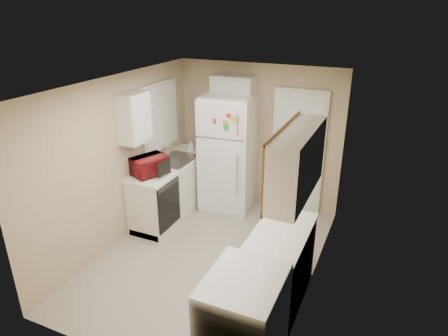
% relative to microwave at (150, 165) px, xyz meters
% --- Properties ---
extents(floor, '(3.80, 3.80, 0.00)m').
position_rel_microwave_xyz_m(floor, '(1.15, -0.37, -1.05)').
color(floor, '#BDB3A8').
rests_on(floor, ground).
extents(ceiling, '(3.80, 3.80, 0.00)m').
position_rel_microwave_xyz_m(ceiling, '(1.15, -0.37, 1.35)').
color(ceiling, white).
rests_on(ceiling, floor).
extents(wall_left, '(3.80, 3.80, 0.00)m').
position_rel_microwave_xyz_m(wall_left, '(-0.25, -0.37, 0.15)').
color(wall_left, tan).
rests_on(wall_left, floor).
extents(wall_right, '(3.80, 3.80, 0.00)m').
position_rel_microwave_xyz_m(wall_right, '(2.55, -0.37, 0.15)').
color(wall_right, tan).
rests_on(wall_right, floor).
extents(wall_back, '(2.80, 2.80, 0.00)m').
position_rel_microwave_xyz_m(wall_back, '(1.15, 1.53, 0.15)').
color(wall_back, tan).
rests_on(wall_back, floor).
extents(wall_front, '(2.80, 2.80, 0.00)m').
position_rel_microwave_xyz_m(wall_front, '(1.15, -2.27, 0.15)').
color(wall_front, tan).
rests_on(wall_front, floor).
extents(left_counter, '(0.60, 1.80, 0.90)m').
position_rel_microwave_xyz_m(left_counter, '(0.05, 0.53, -0.60)').
color(left_counter, silver).
rests_on(left_counter, floor).
extents(dishwasher, '(0.03, 0.58, 0.72)m').
position_rel_microwave_xyz_m(dishwasher, '(0.34, -0.07, -0.56)').
color(dishwasher, black).
rests_on(dishwasher, floor).
extents(sink, '(0.54, 0.74, 0.16)m').
position_rel_microwave_xyz_m(sink, '(0.05, 0.68, -0.19)').
color(sink, gray).
rests_on(sink, left_counter).
extents(microwave, '(0.58, 0.45, 0.34)m').
position_rel_microwave_xyz_m(microwave, '(0.00, 0.00, 0.00)').
color(microwave, maroon).
rests_on(microwave, left_counter).
extents(soap_bottle, '(0.11, 0.11, 0.21)m').
position_rel_microwave_xyz_m(soap_bottle, '(0.07, 1.15, -0.05)').
color(soap_bottle, white).
rests_on(soap_bottle, left_counter).
extents(window_blinds, '(0.10, 0.98, 1.08)m').
position_rel_microwave_xyz_m(window_blinds, '(-0.21, 0.68, 0.55)').
color(window_blinds, silver).
rests_on(window_blinds, wall_left).
extents(upper_cabinet_left, '(0.30, 0.45, 0.70)m').
position_rel_microwave_xyz_m(upper_cabinet_left, '(-0.10, -0.15, 0.75)').
color(upper_cabinet_left, silver).
rests_on(upper_cabinet_left, wall_left).
extents(refrigerator, '(0.87, 0.85, 1.94)m').
position_rel_microwave_xyz_m(refrigerator, '(0.78, 1.16, -0.08)').
color(refrigerator, white).
rests_on(refrigerator, floor).
extents(cabinet_over_fridge, '(0.70, 0.30, 0.40)m').
position_rel_microwave_xyz_m(cabinet_over_fridge, '(0.75, 1.38, 0.95)').
color(cabinet_over_fridge, silver).
rests_on(cabinet_over_fridge, wall_back).
extents(interior_door, '(0.86, 0.06, 2.08)m').
position_rel_microwave_xyz_m(interior_door, '(1.85, 1.49, -0.03)').
color(interior_door, white).
rests_on(interior_door, floor).
extents(right_counter, '(0.60, 2.00, 0.90)m').
position_rel_microwave_xyz_m(right_counter, '(2.25, -1.17, -0.60)').
color(right_counter, silver).
rests_on(right_counter, floor).
extents(stove, '(0.68, 0.84, 1.02)m').
position_rel_microwave_xyz_m(stove, '(2.22, -1.83, -0.54)').
color(stove, white).
rests_on(stove, floor).
extents(upper_cabinet_right, '(0.30, 1.20, 0.70)m').
position_rel_microwave_xyz_m(upper_cabinet_right, '(2.40, -0.87, 0.75)').
color(upper_cabinet_right, silver).
rests_on(upper_cabinet_right, wall_right).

